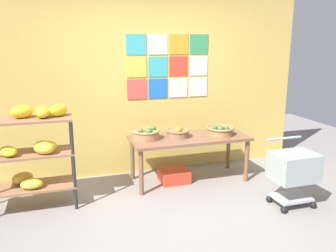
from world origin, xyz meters
TOP-DOWN VIEW (x-y plane):
  - ground at (0.00, 0.00)m, footprint 9.56×9.56m
  - back_wall_with_art at (0.00, 1.81)m, footprint 4.76×0.07m
  - banana_shelf_unit at (-1.56, 1.00)m, footprint 1.00×0.46m
  - display_table at (0.45, 1.23)m, footprint 1.62×0.67m
  - fruit_basket_centre at (0.89, 1.19)m, footprint 0.39×0.39m
  - fruit_basket_left at (0.29, 1.26)m, footprint 0.32×0.32m
  - fruit_basket_back_left at (-0.15, 1.30)m, footprint 0.39×0.39m
  - produce_crate_under_table at (0.23, 1.24)m, footprint 0.39×0.35m
  - shopping_cart at (1.33, 0.14)m, footprint 0.50×0.44m

SIDE VIEW (x-z plane):
  - ground at x=0.00m, z-range 0.00..0.00m
  - produce_crate_under_table at x=0.23m, z-range 0.00..0.17m
  - shopping_cart at x=1.33m, z-range 0.06..0.85m
  - display_table at x=0.45m, z-range 0.25..0.88m
  - fruit_basket_left at x=0.29m, z-range 0.62..0.78m
  - fruit_basket_centre at x=0.89m, z-range 0.63..0.78m
  - fruit_basket_back_left at x=-0.15m, z-range 0.63..0.79m
  - banana_shelf_unit at x=-1.56m, z-range 0.10..1.33m
  - back_wall_with_art at x=0.00m, z-range 0.00..2.79m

